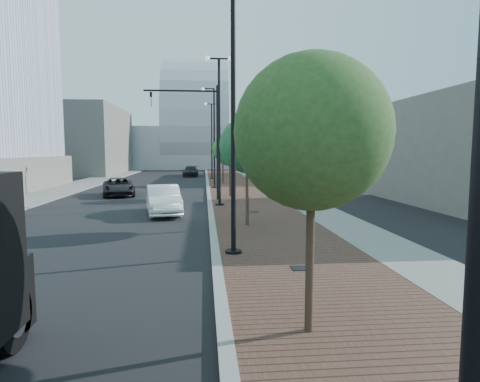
{
  "coord_description": "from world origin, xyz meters",
  "views": [
    {
      "loc": [
        -0.36,
        -3.24,
        3.53
      ],
      "look_at": [
        1.0,
        12.0,
        2.0
      ],
      "focal_mm": 30.19,
      "sensor_mm": 36.0,
      "label": 1
    }
  ],
  "objects": [
    {
      "name": "sidewalk",
      "position": [
        3.5,
        40.0,
        0.06
      ],
      "size": [
        7.0,
        140.0,
        0.12
      ],
      "primitive_type": "cube",
      "color": "#4C2D23",
      "rests_on": "ground"
    },
    {
      "name": "concrete_strip",
      "position": [
        6.2,
        40.0,
        0.07
      ],
      "size": [
        2.4,
        140.0,
        0.13
      ],
      "primitive_type": "cube",
      "color": "slate",
      "rests_on": "ground"
    },
    {
      "name": "curb",
      "position": [
        0.0,
        40.0,
        0.07
      ],
      "size": [
        0.3,
        140.0,
        0.14
      ],
      "primitive_type": "cube",
      "color": "gray",
      "rests_on": "ground"
    },
    {
      "name": "west_sidewalk",
      "position": [
        -13.0,
        40.0,
        0.06
      ],
      "size": [
        4.0,
        140.0,
        0.12
      ],
      "primitive_type": "cube",
      "color": "slate",
      "rests_on": "ground"
    },
    {
      "name": "white_sedan",
      "position": [
        -2.65,
        19.42,
        0.81
      ],
      "size": [
        2.52,
        5.11,
        1.61
      ],
      "primitive_type": "imported",
      "rotation": [
        0.0,
        0.0,
        0.17
      ],
      "color": "white",
      "rests_on": "ground"
    },
    {
      "name": "dark_car_mid",
      "position": [
        -7.11,
        29.1,
        0.7
      ],
      "size": [
        3.43,
        5.43,
        1.4
      ],
      "primitive_type": "imported",
      "rotation": [
        0.0,
        0.0,
        0.24
      ],
      "color": "black",
      "rests_on": "ground"
    },
    {
      "name": "dark_car_far",
      "position": [
        -2.2,
        52.53,
        0.7
      ],
      "size": [
        2.11,
        4.89,
        1.4
      ],
      "primitive_type": "imported",
      "rotation": [
        0.0,
        0.0,
        -0.03
      ],
      "color": "black",
      "rests_on": "ground"
    },
    {
      "name": "pedestrian",
      "position": [
        5.4,
        19.47,
        0.82
      ],
      "size": [
        0.68,
        0.52,
        1.64
      ],
      "primitive_type": "imported",
      "rotation": [
        0.0,
        0.0,
        3.38
      ],
      "color": "black",
      "rests_on": "ground"
    },
    {
      "name": "streetlight_1",
      "position": [
        0.49,
        10.0,
        4.34
      ],
      "size": [
        1.44,
        0.56,
        9.21
      ],
      "color": "black",
      "rests_on": "ground"
    },
    {
      "name": "streetlight_2",
      "position": [
        0.6,
        22.0,
        4.82
      ],
      "size": [
        1.72,
        0.56,
        9.28
      ],
      "color": "black",
      "rests_on": "ground"
    },
    {
      "name": "streetlight_3",
      "position": [
        0.49,
        34.0,
        4.34
      ],
      "size": [
        1.44,
        0.56,
        9.21
      ],
      "color": "black",
      "rests_on": "ground"
    },
    {
      "name": "streetlight_4",
      "position": [
        0.6,
        46.0,
        4.82
      ],
      "size": [
        1.72,
        0.56,
        9.28
      ],
      "color": "black",
      "rests_on": "ground"
    },
    {
      "name": "traffic_mast",
      "position": [
        -0.3,
        25.0,
        4.98
      ],
      "size": [
        5.09,
        0.2,
        8.0
      ],
      "color": "black",
      "rests_on": "ground"
    },
    {
      "name": "tree_0",
      "position": [
        1.65,
        4.02,
        3.85
      ],
      "size": [
        2.86,
        2.86,
        5.29
      ],
      "color": "#382619",
      "rests_on": "ground"
    },
    {
      "name": "tree_1",
      "position": [
        1.65,
        15.02,
        3.76
      ],
      "size": [
        2.55,
        2.53,
        5.04
      ],
      "color": "#382619",
      "rests_on": "ground"
    },
    {
      "name": "tree_2",
      "position": [
        1.65,
        27.02,
        3.66
      ],
      "size": [
        2.59,
        2.58,
        4.97
      ],
      "color": "#382619",
      "rests_on": "ground"
    },
    {
      "name": "tree_3",
      "position": [
        1.65,
        39.02,
        3.78
      ],
      "size": [
        2.32,
        2.26,
        4.93
      ],
      "color": "#382619",
      "rests_on": "ground"
    },
    {
      "name": "convention_center",
      "position": [
        -2.0,
        85.0,
        6.0
      ],
      "size": [
        50.0,
        30.0,
        50.0
      ],
      "color": "#ADB0B8",
      "rests_on": "ground"
    },
    {
      "name": "commercial_block_nw",
      "position": [
        -20.0,
        60.0,
        5.0
      ],
      "size": [
        14.0,
        20.0,
        10.0
      ],
      "primitive_type": "cube",
      "color": "slate",
      "rests_on": "ground"
    },
    {
      "name": "commercial_block_ne",
      "position": [
        16.0,
        50.0,
        4.0
      ],
      "size": [
        12.0,
        22.0,
        8.0
      ],
      "primitive_type": "cube",
      "color": "#67645D",
      "rests_on": "ground"
    },
    {
      "name": "utility_cover_1",
      "position": [
        2.4,
        8.0,
        0.13
      ],
      "size": [
        0.5,
        0.5,
        0.02
      ],
      "primitive_type": "cube",
      "color": "black",
      "rests_on": "sidewalk"
    },
    {
      "name": "utility_cover_2",
      "position": [
        2.4,
        19.0,
        0.13
      ],
      "size": [
        0.5,
        0.5,
        0.02
      ],
      "primitive_type": "cube",
      "color": "black",
      "rests_on": "sidewalk"
    }
  ]
}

